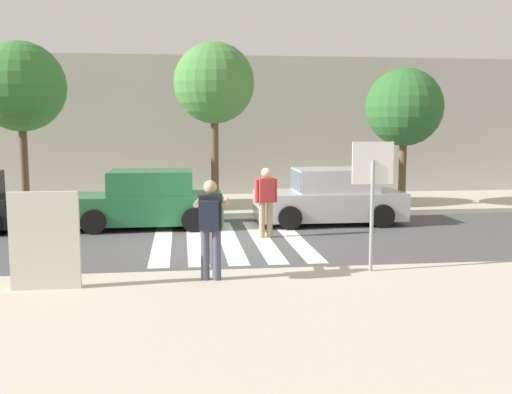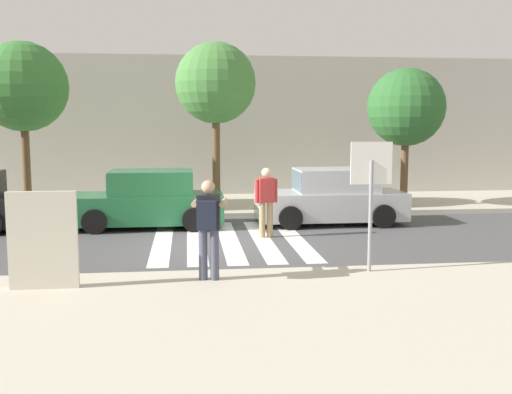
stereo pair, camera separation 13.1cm
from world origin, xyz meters
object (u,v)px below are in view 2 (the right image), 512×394
parked_car_silver (332,198)px  parked_car_green (148,201)px  photographer_with_backpack (208,221)px  pedestrian_crossing (266,198)px  street_tree_east (406,108)px  advertising_board (43,240)px  stop_sign (371,178)px  street_tree_west (23,87)px  street_tree_center (216,84)px

parked_car_silver → parked_car_green: bearing=180.0°
photographer_with_backpack → pedestrian_crossing: (1.58, 4.40, -0.19)m
street_tree_east → advertising_board: street_tree_east is taller
photographer_with_backpack → street_tree_east: bearing=52.0°
parked_car_green → parked_car_silver: bearing=0.0°
stop_sign → street_tree_east: street_tree_east is taller
street_tree_west → street_tree_east: (11.78, -0.22, -0.58)m
stop_sign → street_tree_west: street_tree_west is taller
parked_car_green → advertising_board: advertising_board is taller
pedestrian_crossing → parked_car_silver: 2.78m
parked_car_silver → street_tree_west: size_ratio=0.81×
stop_sign → photographer_with_backpack: stop_sign is taller
street_tree_west → pedestrian_crossing: bearing=-32.3°
advertising_board → parked_car_silver: bearing=45.3°
pedestrian_crossing → street_tree_west: bearing=147.7°
stop_sign → photographer_with_backpack: 3.02m
street_tree_center → street_tree_east: (6.04, -0.05, -0.71)m
parked_car_silver → street_tree_west: 9.71m
street_tree_east → photographer_with_backpack: bearing=-128.0°
photographer_with_backpack → parked_car_silver: 7.23m
stop_sign → street_tree_center: size_ratio=0.46×
photographer_with_backpack → advertising_board: (-2.69, -0.21, -0.23)m
parked_car_green → stop_sign: bearing=-53.7°
pedestrian_crossing → parked_car_green: size_ratio=0.42×
stop_sign → parked_car_green: stop_sign is taller
parked_car_silver → advertising_board: size_ratio=2.56×
parked_car_silver → street_tree_center: 5.06m
parked_car_green → advertising_board: (-1.28, -6.43, 0.21)m
street_tree_center → street_tree_east: size_ratio=1.16×
stop_sign → pedestrian_crossing: stop_sign is taller
street_tree_center → street_tree_east: bearing=-0.5°
photographer_with_backpack → pedestrian_crossing: 4.68m
parked_car_green → street_tree_west: street_tree_west is taller
street_tree_center → pedestrian_crossing: bearing=-76.0°
pedestrian_crossing → photographer_with_backpack: bearing=-109.7°
pedestrian_crossing → street_tree_center: size_ratio=0.34×
pedestrian_crossing → advertising_board: (-4.26, -4.62, -0.03)m
pedestrian_crossing → street_tree_center: bearing=104.0°
pedestrian_crossing → advertising_board: bearing=-132.7°
street_tree_west → advertising_board: 9.68m
parked_car_green → street_tree_west: 5.49m
street_tree_west → street_tree_east: street_tree_west is taller
stop_sign → pedestrian_crossing: bearing=108.3°
street_tree_center → advertising_board: size_ratio=3.20×
stop_sign → photographer_with_backpack: (-2.93, -0.30, -0.68)m
pedestrian_crossing → parked_car_green: (-2.98, 1.81, -0.25)m
pedestrian_crossing → street_tree_east: street_tree_east is taller
street_tree_center → street_tree_east: 6.08m
parked_car_green → parked_car_silver: same height
parked_car_silver → street_tree_west: (-8.85, 2.45, 3.14)m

